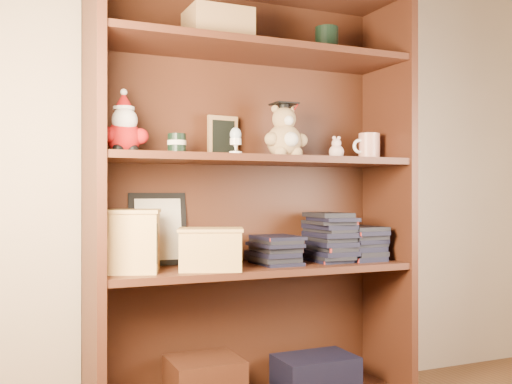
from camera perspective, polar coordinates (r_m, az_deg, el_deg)
bookcase at (r=2.25m, az=-0.58°, el=-1.05°), size 1.20×0.35×1.60m
shelf_lower at (r=2.22m, az=-0.00°, el=-7.32°), size 1.14×0.33×0.02m
shelf_upper at (r=2.20m, az=-0.00°, el=3.06°), size 1.14×0.33×0.02m
santa_plush at (r=2.06m, az=-12.45°, el=5.90°), size 0.16×0.11×0.22m
teachers_tin at (r=2.10m, az=-7.55°, el=4.57°), size 0.07×0.07×0.07m
chalkboard_plaque at (r=2.28m, az=-3.19°, el=5.19°), size 0.12×0.07×0.16m
egg_cup at (r=2.10m, az=-1.95°, el=4.98°), size 0.05×0.05×0.10m
grad_teddy_bear at (r=2.25m, az=2.76°, el=5.35°), size 0.17×0.15×0.21m
pink_figurine at (r=2.37m, az=7.67°, el=3.99°), size 0.06×0.06×0.09m
teacher_mug at (r=2.45m, az=10.68°, el=4.27°), size 0.12×0.08×0.11m
certificate_frame at (r=2.23m, az=-9.32°, el=-3.51°), size 0.21×0.06×0.27m
treats_box at (r=2.06m, az=-11.84°, el=-4.53°), size 0.24×0.24×0.21m
pencils_box at (r=2.07m, az=-4.32°, el=-5.42°), size 0.26×0.23×0.15m
book_stack_left at (r=2.24m, az=1.89°, el=-5.48°), size 0.14×0.20×0.11m
book_stack_mid at (r=2.35m, az=7.04°, el=-4.25°), size 0.14×0.20×0.19m
book_stack_right at (r=2.43m, az=9.92°, el=-4.88°), size 0.14×0.20×0.13m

